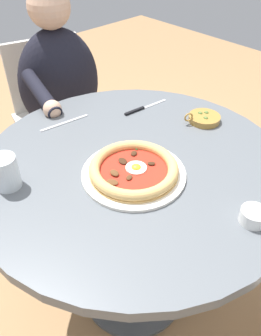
{
  "coord_description": "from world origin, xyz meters",
  "views": [
    {
      "loc": [
        -0.6,
        0.58,
        1.39
      ],
      "look_at": [
        -0.0,
        0.02,
        0.72
      ],
      "focal_mm": 36.49,
      "sensor_mm": 36.0,
      "label": 1
    }
  ],
  "objects_px": {
    "dining_table": "(134,194)",
    "pizza_on_plate": "(134,170)",
    "steak_knife": "(140,109)",
    "fork_utensil": "(65,123)",
    "diner_person": "(65,122)",
    "ramekin_capers": "(254,216)",
    "olive_pan": "(204,118)",
    "water_glass": "(6,174)",
    "cafe_chair_diner": "(56,107)"
  },
  "relations": [
    {
      "from": "ramekin_capers",
      "to": "diner_person",
      "type": "relative_size",
      "value": 0.06
    },
    {
      "from": "water_glass",
      "to": "steak_knife",
      "type": "height_order",
      "value": "water_glass"
    },
    {
      "from": "dining_table",
      "to": "cafe_chair_diner",
      "type": "relative_size",
      "value": 1.19
    },
    {
      "from": "steak_knife",
      "to": "water_glass",
      "type": "bearing_deg",
      "value": 95.11
    },
    {
      "from": "dining_table",
      "to": "pizza_on_plate",
      "type": "distance_m",
      "value": 0.17
    },
    {
      "from": "olive_pan",
      "to": "fork_utensil",
      "type": "height_order",
      "value": "olive_pan"
    },
    {
      "from": "dining_table",
      "to": "water_glass",
      "type": "xyz_separation_m",
      "value": [
        0.17,
        0.34,
        0.18
      ]
    },
    {
      "from": "ramekin_capers",
      "to": "olive_pan",
      "type": "relative_size",
      "value": 0.51
    },
    {
      "from": "olive_pan",
      "to": "diner_person",
      "type": "bearing_deg",
      "value": 14.16
    },
    {
      "from": "water_glass",
      "to": "diner_person",
      "type": "distance_m",
      "value": 0.78
    },
    {
      "from": "steak_knife",
      "to": "ramekin_capers",
      "type": "height_order",
      "value": "ramekin_capers"
    },
    {
      "from": "pizza_on_plate",
      "to": "steak_knife",
      "type": "distance_m",
      "value": 0.38
    },
    {
      "from": "dining_table",
      "to": "ramekin_capers",
      "type": "height_order",
      "value": "ramekin_capers"
    },
    {
      "from": "water_glass",
      "to": "olive_pan",
      "type": "distance_m",
      "value": 0.71
    },
    {
      "from": "pizza_on_plate",
      "to": "ramekin_capers",
      "type": "relative_size",
      "value": 4.48
    },
    {
      "from": "fork_utensil",
      "to": "steak_knife",
      "type": "bearing_deg",
      "value": -113.86
    },
    {
      "from": "pizza_on_plate",
      "to": "diner_person",
      "type": "relative_size",
      "value": 0.28
    },
    {
      "from": "ramekin_capers",
      "to": "steak_knife",
      "type": "bearing_deg",
      "value": -17.28
    },
    {
      "from": "ramekin_capers",
      "to": "olive_pan",
      "type": "height_order",
      "value": "olive_pan"
    },
    {
      "from": "dining_table",
      "to": "water_glass",
      "type": "height_order",
      "value": "water_glass"
    },
    {
      "from": "dining_table",
      "to": "olive_pan",
      "type": "xyz_separation_m",
      "value": [
        0.0,
        -0.35,
        0.15
      ]
    },
    {
      "from": "pizza_on_plate",
      "to": "ramekin_capers",
      "type": "distance_m",
      "value": 0.35
    },
    {
      "from": "pizza_on_plate",
      "to": "steak_knife",
      "type": "xyz_separation_m",
      "value": [
        0.26,
        -0.28,
        -0.02
      ]
    },
    {
      "from": "dining_table",
      "to": "cafe_chair_diner",
      "type": "xyz_separation_m",
      "value": [
        0.82,
        -0.21,
        -0.09
      ]
    },
    {
      "from": "fork_utensil",
      "to": "diner_person",
      "type": "height_order",
      "value": "diner_person"
    },
    {
      "from": "dining_table",
      "to": "ramekin_capers",
      "type": "relative_size",
      "value": 14.24
    },
    {
      "from": "dining_table",
      "to": "fork_utensil",
      "type": "bearing_deg",
      "value": 5.11
    },
    {
      "from": "dining_table",
      "to": "diner_person",
      "type": "distance_m",
      "value": 0.71
    },
    {
      "from": "dining_table",
      "to": "water_glass",
      "type": "bearing_deg",
      "value": 63.81
    },
    {
      "from": "steak_knife",
      "to": "cafe_chair_diner",
      "type": "height_order",
      "value": "cafe_chair_diner"
    },
    {
      "from": "ramekin_capers",
      "to": "fork_utensil",
      "type": "relative_size",
      "value": 0.37
    },
    {
      "from": "steak_knife",
      "to": "diner_person",
      "type": "xyz_separation_m",
      "value": [
        0.47,
        0.06,
        -0.24
      ]
    },
    {
      "from": "dining_table",
      "to": "pizza_on_plate",
      "type": "xyz_separation_m",
      "value": [
        -0.04,
        0.05,
        0.16
      ]
    },
    {
      "from": "pizza_on_plate",
      "to": "steak_knife",
      "type": "relative_size",
      "value": 1.55
    },
    {
      "from": "cafe_chair_diner",
      "to": "dining_table",
      "type": "bearing_deg",
      "value": 165.33
    },
    {
      "from": "olive_pan",
      "to": "diner_person",
      "type": "xyz_separation_m",
      "value": [
        0.68,
        0.17,
        -0.25
      ]
    },
    {
      "from": "fork_utensil",
      "to": "olive_pan",
      "type": "bearing_deg",
      "value": -131.35
    },
    {
      "from": "water_glass",
      "to": "ramekin_capers",
      "type": "height_order",
      "value": "water_glass"
    },
    {
      "from": "pizza_on_plate",
      "to": "water_glass",
      "type": "xyz_separation_m",
      "value": [
        0.21,
        0.29,
        0.02
      ]
    },
    {
      "from": "olive_pan",
      "to": "fork_utensil",
      "type": "xyz_separation_m",
      "value": [
        0.33,
        0.38,
        -0.01
      ]
    },
    {
      "from": "olive_pan",
      "to": "fork_utensil",
      "type": "relative_size",
      "value": 0.72
    },
    {
      "from": "olive_pan",
      "to": "cafe_chair_diner",
      "type": "distance_m",
      "value": 0.86
    },
    {
      "from": "ramekin_capers",
      "to": "pizza_on_plate",
      "type": "bearing_deg",
      "value": 15.73
    },
    {
      "from": "diner_person",
      "to": "cafe_chair_diner",
      "type": "height_order",
      "value": "diner_person"
    },
    {
      "from": "steak_knife",
      "to": "fork_utensil",
      "type": "xyz_separation_m",
      "value": [
        0.12,
        0.27,
        -0.0
      ]
    },
    {
      "from": "fork_utensil",
      "to": "diner_person",
      "type": "distance_m",
      "value": 0.47
    },
    {
      "from": "steak_knife",
      "to": "ramekin_capers",
      "type": "bearing_deg",
      "value": 162.72
    },
    {
      "from": "steak_knife",
      "to": "pizza_on_plate",
      "type": "bearing_deg",
      "value": 132.81
    },
    {
      "from": "water_glass",
      "to": "pizza_on_plate",
      "type": "bearing_deg",
      "value": -125.7
    },
    {
      "from": "diner_person",
      "to": "steak_knife",
      "type": "bearing_deg",
      "value": -172.77
    }
  ]
}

